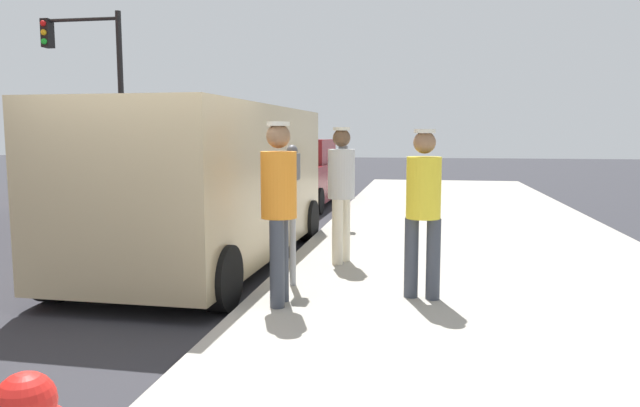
{
  "coord_description": "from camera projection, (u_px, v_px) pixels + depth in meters",
  "views": [
    {
      "loc": [
        2.72,
        -5.43,
        1.78
      ],
      "look_at": [
        1.65,
        0.72,
        1.05
      ],
      "focal_mm": 33.21,
      "sensor_mm": 36.0,
      "label": 1
    }
  ],
  "objects": [
    {
      "name": "parking_meter_near",
      "position": [
        292.0,
        191.0,
        6.31
      ],
      "size": [
        0.14,
        0.18,
        1.52
      ],
      "color": "gray",
      "rests_on": "sidewalk_slab"
    },
    {
      "name": "parked_sedan_ahead",
      "position": [
        297.0,
        175.0,
        14.93
      ],
      "size": [
        2.0,
        4.43,
        1.65
      ],
      "color": "maroon",
      "rests_on": "ground"
    },
    {
      "name": "pedestrian_in_yellow",
      "position": [
        423.0,
        203.0,
        5.81
      ],
      "size": [
        0.36,
        0.34,
        1.68
      ],
      "color": "#383D47",
      "rests_on": "sidewalk_slab"
    },
    {
      "name": "parked_van",
      "position": [
        208.0,
        181.0,
        8.02
      ],
      "size": [
        2.23,
        5.24,
        2.15
      ],
      "color": "tan",
      "rests_on": "ground"
    },
    {
      "name": "ground_plane",
      "position": [
        147.0,
        311.0,
        5.98
      ],
      "size": [
        80.0,
        80.0,
        0.0
      ],
      "primitive_type": "plane",
      "color": "#2D2D33"
    },
    {
      "name": "sidewalk_slab",
      "position": [
        507.0,
        323.0,
        5.37
      ],
      "size": [
        5.0,
        32.0,
        0.15
      ],
      "primitive_type": "cube",
      "color": "#9E998E",
      "rests_on": "ground"
    },
    {
      "name": "traffic_light_corner",
      "position": [
        93.0,
        73.0,
        16.81
      ],
      "size": [
        2.48,
        0.42,
        5.2
      ],
      "color": "black",
      "rests_on": "ground"
    },
    {
      "name": "pedestrian_in_gray",
      "position": [
        341.0,
        186.0,
        7.45
      ],
      "size": [
        0.34,
        0.35,
        1.72
      ],
      "color": "beige",
      "rests_on": "sidewalk_slab"
    },
    {
      "name": "parking_meter_far",
      "position": [
        343.0,
        169.0,
        10.3
      ],
      "size": [
        0.14,
        0.18,
        1.52
      ],
      "color": "gray",
      "rests_on": "sidewalk_slab"
    },
    {
      "name": "pedestrian_in_orange",
      "position": [
        279.0,
        201.0,
        5.6
      ],
      "size": [
        0.34,
        0.36,
        1.75
      ],
      "color": "#383D47",
      "rests_on": "sidewalk_slab"
    }
  ]
}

